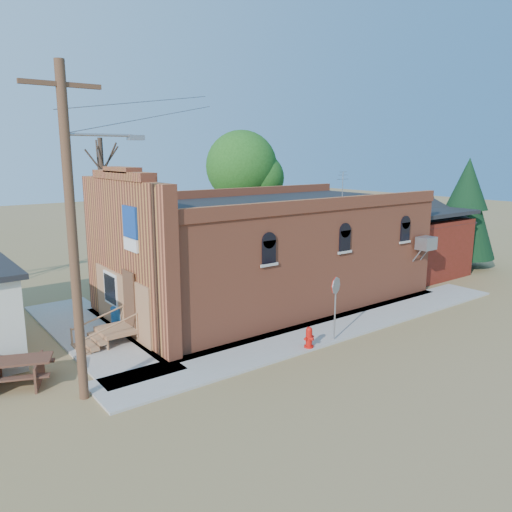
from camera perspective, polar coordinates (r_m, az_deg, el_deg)
ground at (r=18.33m, az=7.80°, el=-9.99°), size 120.00×120.00×0.00m
sidewalk_south at (r=19.91m, az=9.06°, el=-8.12°), size 19.00×2.20×0.08m
sidewalk_west at (r=20.06m, az=-18.18°, el=-8.43°), size 2.60×10.00×0.08m
brick_bar at (r=22.69m, az=1.14°, el=0.49°), size 16.40×7.97×6.30m
red_shed at (r=29.73m, az=16.26°, el=2.56°), size 5.40×6.40×4.30m
utility_pole at (r=13.92m, az=-20.08°, el=2.87°), size 3.12×0.26×9.00m
tree_bare_near at (r=26.62m, az=-17.22°, el=9.49°), size 2.80×2.80×7.65m
tree_leafy at (r=31.29m, az=-1.66°, el=10.19°), size 4.40×4.40×8.15m
evergreen_tree at (r=32.06m, az=22.89°, el=5.34°), size 3.60×3.60×6.50m
fire_hydrant at (r=17.67m, az=6.08°, el=-9.22°), size 0.44×0.43×0.75m
stop_sign at (r=18.09m, az=9.08°, el=-4.04°), size 0.61×0.28×2.34m
trash_barrel at (r=20.13m, az=-15.46°, el=-6.80°), size 0.66×0.66×0.84m
picnic_table at (r=16.58m, az=-25.66°, el=-11.50°), size 2.35×2.08×0.81m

